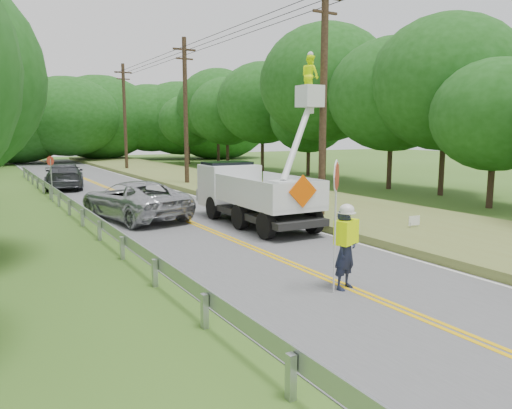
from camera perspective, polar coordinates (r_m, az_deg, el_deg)
ground at (r=11.47m, az=15.64°, el=-11.37°), size 140.00×140.00×0.00m
road at (r=23.13m, az=-10.06°, el=-1.07°), size 7.20×96.00×0.03m
guardrail at (r=22.89m, az=-20.37°, el=-0.21°), size 0.18×48.00×0.77m
utility_poles at (r=27.64m, az=-2.64°, el=11.56°), size 1.60×43.30×10.00m
tall_grass_verge at (r=26.38m, az=4.54°, el=0.53°), size 7.00×96.00×0.30m
treeline_right at (r=39.52m, az=6.61°, el=12.14°), size 10.76×53.40×11.85m
treeline_horizon at (r=64.23m, az=-22.59°, el=9.46°), size 57.36×14.83×11.42m
flagger at (r=12.04m, az=10.43°, el=-4.53°), size 1.15×0.72×3.19m
bucket_truck at (r=20.79m, az=-0.78°, el=2.27°), size 3.86×7.10×6.86m
suv_silver at (r=22.03m, az=-14.07°, el=0.55°), size 3.95×6.48×1.68m
suv_darkgrey at (r=35.08m, az=-21.48°, el=3.15°), size 3.36×6.14×1.69m
stop_sign_permanent at (r=28.61m, az=-22.85°, el=3.57°), size 0.44×0.35×2.51m
yard_sign at (r=19.05m, az=18.01°, el=-1.89°), size 0.50×0.09×0.72m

